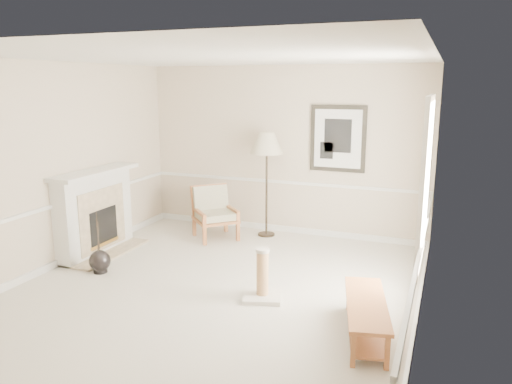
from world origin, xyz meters
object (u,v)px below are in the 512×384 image
Objects in this scene: floor_vase at (100,262)px; floor_lamp at (267,146)px; scratching_post at (262,283)px; bench at (366,313)px; armchair at (214,210)px.

floor_lamp is at bearing 57.99° from floor_vase.
floor_lamp is at bearing 109.11° from scratching_post.
floor_lamp reaches higher than floor_vase.
floor_vase is at bearing 172.95° from bench.
bench is (3.75, -0.46, 0.10)m from floor_vase.
scratching_post is at bearing 0.43° from floor_vase.
armchair is 1.50× the size of scratching_post.
floor_vase is 0.49× the size of floor_lamp.
armchair is 1.42m from floor_lamp.
floor_vase is 3.26m from floor_lamp.
floor_vase is at bearing -179.57° from scratching_post.
bench is at bearing -19.88° from scratching_post.
floor_lamp reaches higher than bench.
armchair is at bearing 128.93° from scratching_post.
armchair is 3.96m from bench.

